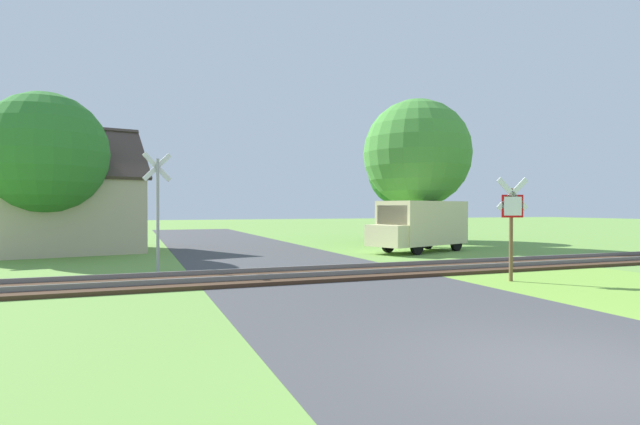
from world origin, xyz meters
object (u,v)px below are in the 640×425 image
object	(u,v)px
crossing_sign_far	(158,203)
tree_right	(417,154)
mail_truck	(420,224)
tree_left	(45,153)
house	(53,211)
stop_sign_near	(512,219)
tree_far	(405,171)

from	to	relation	value
crossing_sign_far	tree_right	distance (m)	14.22
tree_right	mail_truck	bearing A→B (deg)	-118.72
crossing_sign_far	tree_left	distance (m)	7.56
house	crossing_sign_far	bearing A→B (deg)	-76.52
stop_sign_near	tree_far	bearing A→B (deg)	-97.94
tree_left	crossing_sign_far	bearing A→B (deg)	-57.84
tree_far	mail_truck	bearing A→B (deg)	-115.31
house	stop_sign_near	bearing A→B (deg)	-58.74
crossing_sign_far	tree_far	xyz separation A→B (m)	(14.60, 10.54, 2.10)
stop_sign_near	mail_truck	xyz separation A→B (m)	(2.52, 8.50, -0.42)
tree_far	tree_left	xyz separation A→B (m)	(-18.48, -4.37, -0.11)
crossing_sign_far	mail_truck	world-z (taller)	crossing_sign_far
stop_sign_near	tree_left	bearing A→B (deg)	-29.45
stop_sign_near	crossing_sign_far	xyz separation A→B (m)	(-8.65, 5.19, 0.42)
house	tree_right	bearing A→B (deg)	-20.08
mail_truck	house	bearing A→B (deg)	49.92
stop_sign_near	tree_right	world-z (taller)	tree_right
crossing_sign_far	mail_truck	size ratio (longest dim) A/B	0.69
stop_sign_near	crossing_sign_far	bearing A→B (deg)	-18.21
house	tree_right	world-z (taller)	tree_right
crossing_sign_far	stop_sign_near	bearing A→B (deg)	-46.22
tree_left	tree_right	bearing A→B (deg)	-0.67
house	tree_far	size ratio (longest dim) A/B	1.25
tree_far	tree_right	size ratio (longest dim) A/B	0.87
crossing_sign_far	house	world-z (taller)	house
crossing_sign_far	tree_far	world-z (taller)	tree_far
crossing_sign_far	house	size ratio (longest dim) A/B	0.45
stop_sign_near	mail_truck	bearing A→B (deg)	-93.77
stop_sign_near	tree_far	xyz separation A→B (m)	(5.94, 15.74, 2.52)
stop_sign_near	tree_far	distance (m)	17.01
house	tree_far	bearing A→B (deg)	-5.12
stop_sign_near	house	distance (m)	18.65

